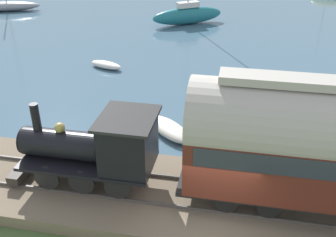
{
  "coord_description": "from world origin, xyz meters",
  "views": [
    {
      "loc": [
        -9.23,
        -0.34,
        9.26
      ],
      "look_at": [
        4.02,
        2.23,
        1.9
      ],
      "focal_mm": 42.0,
      "sensor_mm": 36.0,
      "label": 1
    }
  ],
  "objects_px": {
    "sailboat_gray": "(7,6)",
    "steam_locomotive": "(100,146)",
    "sailboat_teal": "(188,15)",
    "rowboat_mid_harbor": "(106,65)",
    "rowboat_near_shore": "(169,129)"
  },
  "relations": [
    {
      "from": "sailboat_gray",
      "to": "rowboat_mid_harbor",
      "type": "height_order",
      "value": "sailboat_gray"
    },
    {
      "from": "steam_locomotive",
      "to": "sailboat_gray",
      "type": "xyz_separation_m",
      "value": [
        24.98,
        18.69,
        -1.57
      ]
    },
    {
      "from": "steam_locomotive",
      "to": "sailboat_gray",
      "type": "height_order",
      "value": "sailboat_gray"
    },
    {
      "from": "steam_locomotive",
      "to": "rowboat_mid_harbor",
      "type": "xyz_separation_m",
      "value": [
        11.96,
        4.0,
        -1.84
      ]
    },
    {
      "from": "sailboat_gray",
      "to": "rowboat_mid_harbor",
      "type": "distance_m",
      "value": 19.63
    },
    {
      "from": "steam_locomotive",
      "to": "rowboat_near_shore",
      "type": "distance_m",
      "value": 5.19
    },
    {
      "from": "sailboat_gray",
      "to": "sailboat_teal",
      "type": "xyz_separation_m",
      "value": [
        -1.49,
        -18.24,
        0.33
      ]
    },
    {
      "from": "steam_locomotive",
      "to": "sailboat_teal",
      "type": "bearing_deg",
      "value": 1.1
    },
    {
      "from": "sailboat_gray",
      "to": "steam_locomotive",
      "type": "bearing_deg",
      "value": -162.44
    },
    {
      "from": "rowboat_near_shore",
      "to": "rowboat_mid_harbor",
      "type": "height_order",
      "value": "rowboat_near_shore"
    },
    {
      "from": "sailboat_teal",
      "to": "rowboat_mid_harbor",
      "type": "distance_m",
      "value": 12.08
    },
    {
      "from": "rowboat_mid_harbor",
      "to": "rowboat_near_shore",
      "type": "bearing_deg",
      "value": -124.28
    },
    {
      "from": "sailboat_teal",
      "to": "rowboat_near_shore",
      "type": "relative_size",
      "value": 3.54
    },
    {
      "from": "sailboat_gray",
      "to": "rowboat_mid_harbor",
      "type": "xyz_separation_m",
      "value": [
        -13.02,
        -14.68,
        -0.27
      ]
    },
    {
      "from": "sailboat_gray",
      "to": "rowboat_near_shore",
      "type": "distance_m",
      "value": 28.7
    }
  ]
}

